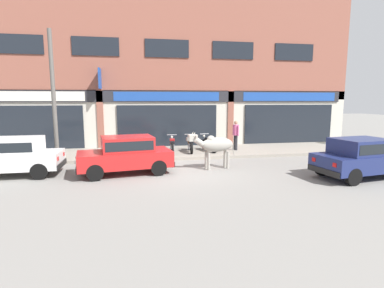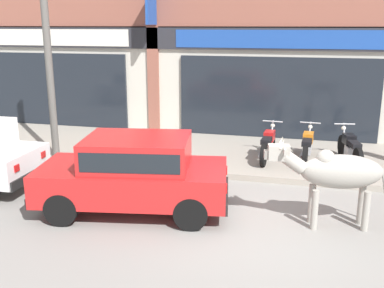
{
  "view_description": "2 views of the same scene",
  "coord_description": "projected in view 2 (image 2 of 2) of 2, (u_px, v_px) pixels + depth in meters",
  "views": [
    {
      "loc": [
        -1.68,
        -11.64,
        2.85
      ],
      "look_at": [
        0.56,
        1.0,
        0.96
      ],
      "focal_mm": 28.0,
      "sensor_mm": 36.0,
      "label": 1
    },
    {
      "loc": [
        0.77,
        -7.47,
        3.47
      ],
      "look_at": [
        -1.35,
        1.0,
        1.13
      ],
      "focal_mm": 42.0,
      "sensor_mm": 36.0,
      "label": 2
    }
  ],
  "objects": [
    {
      "name": "car_2",
      "position": [
        135.0,
        171.0,
        8.4
      ],
      "size": [
        3.78,
        2.16,
        1.46
      ],
      "color": "black",
      "rests_on": "ground"
    },
    {
      "name": "sidewalk",
      "position": [
        269.0,
        157.0,
        11.89
      ],
      "size": [
        19.0,
        3.78,
        0.14
      ],
      "primitive_type": "cube",
      "color": "gray",
      "rests_on": "ground"
    },
    {
      "name": "ground_plane",
      "position": [
        251.0,
        223.0,
        8.08
      ],
      "size": [
        90.0,
        90.0,
        0.0
      ],
      "primitive_type": "plane",
      "color": "gray"
    },
    {
      "name": "motorcycle_1",
      "position": [
        307.0,
        146.0,
        11.16
      ],
      "size": [
        0.52,
        1.81,
        0.88
      ],
      "color": "black",
      "rests_on": "sidewalk"
    },
    {
      "name": "motorcycle_0",
      "position": [
        268.0,
        144.0,
        11.32
      ],
      "size": [
        0.52,
        1.81,
        0.88
      ],
      "color": "black",
      "rests_on": "sidewalk"
    },
    {
      "name": "cow",
      "position": [
        335.0,
        172.0,
        7.71
      ],
      "size": [
        2.14,
        0.77,
        1.61
      ],
      "color": "#9E998E",
      "rests_on": "ground"
    },
    {
      "name": "utility_pole",
      "position": [
        47.0,
        44.0,
        10.9
      ],
      "size": [
        0.18,
        0.18,
        5.72
      ],
      "primitive_type": "cylinder",
      "color": "#595651",
      "rests_on": "sidewalk"
    },
    {
      "name": "motorcycle_2",
      "position": [
        350.0,
        148.0,
        10.98
      ],
      "size": [
        0.62,
        1.79,
        0.88
      ],
      "color": "black",
      "rests_on": "sidewalk"
    }
  ]
}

